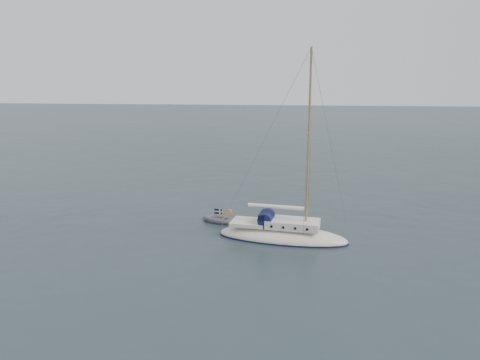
# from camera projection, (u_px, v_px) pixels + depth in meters

# --- Properties ---
(ground) EXTENTS (300.00, 300.00, 0.00)m
(ground) POSITION_uv_depth(u_px,v_px,m) (253.00, 236.00, 33.12)
(ground) COLOR black
(ground) RESTS_ON ground
(sailboat) EXTENTS (9.46, 2.84, 13.48)m
(sailboat) POSITION_uv_depth(u_px,v_px,m) (283.00, 225.00, 32.23)
(sailboat) COLOR beige
(sailboat) RESTS_ON ground
(dinghy) EXTENTS (2.82, 1.27, 0.40)m
(dinghy) POSITION_uv_depth(u_px,v_px,m) (219.00, 220.00, 36.23)
(dinghy) COLOR #48484D
(dinghy) RESTS_ON ground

